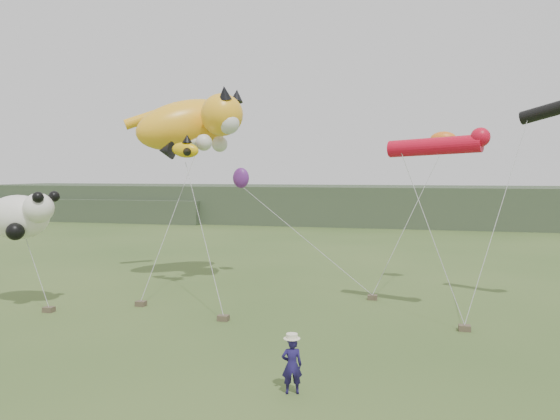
% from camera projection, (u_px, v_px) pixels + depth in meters
% --- Properties ---
extents(ground, '(120.00, 120.00, 0.00)m').
position_uv_depth(ground, '(259.00, 366.00, 15.53)').
color(ground, '#385123').
rests_on(ground, ground).
extents(headland, '(90.00, 13.00, 4.00)m').
position_uv_depth(headland, '(343.00, 205.00, 59.46)').
color(headland, '#2D3D28').
rests_on(headland, ground).
extents(festival_attendant, '(0.60, 0.49, 1.43)m').
position_uv_depth(festival_attendant, '(292.00, 365.00, 13.56)').
color(festival_attendant, '#1B144C').
rests_on(festival_attendant, ground).
extents(sandbag_anchors, '(16.13, 5.43, 0.21)m').
position_uv_depth(sandbag_anchors, '(247.00, 310.00, 21.36)').
color(sandbag_anchors, brown).
rests_on(sandbag_anchors, ground).
extents(cat_kite, '(7.03, 5.55, 3.49)m').
position_uv_depth(cat_kite, '(195.00, 123.00, 26.60)').
color(cat_kite, yellow).
rests_on(cat_kite, ground).
extents(fish_kite, '(2.09, 1.42, 1.09)m').
position_uv_depth(fish_kite, '(178.00, 150.00, 24.45)').
color(fish_kite, '#E7B10C').
rests_on(fish_kite, ground).
extents(tube_kites, '(8.07, 3.91, 2.49)m').
position_uv_depth(tube_kites, '(489.00, 130.00, 20.49)').
color(tube_kites, black).
rests_on(tube_kites, ground).
extents(panda_kite, '(3.15, 2.04, 1.96)m').
position_uv_depth(panda_kite, '(21.00, 216.00, 22.00)').
color(panda_kite, white).
rests_on(panda_kite, ground).
extents(misc_kites, '(10.97, 1.25, 2.69)m').
position_uv_depth(misc_kites, '(340.00, 159.00, 26.52)').
color(misc_kites, orange).
rests_on(misc_kites, ground).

